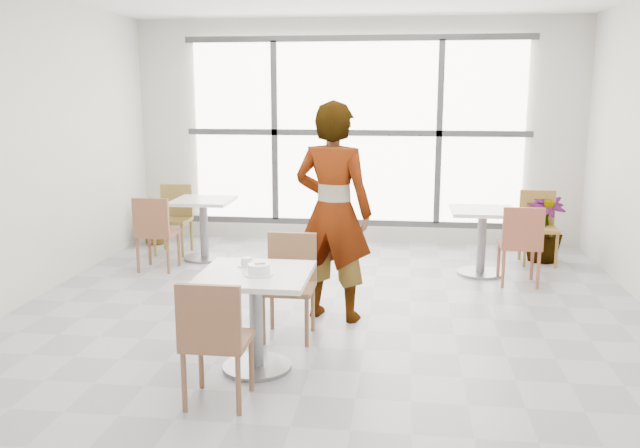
# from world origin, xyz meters

# --- Properties ---
(floor) EXTENTS (7.00, 7.00, 0.00)m
(floor) POSITION_xyz_m (0.00, 0.00, 0.00)
(floor) COLOR #9E9EA5
(floor) RESTS_ON ground
(wall_back) EXTENTS (6.00, 0.00, 6.00)m
(wall_back) POSITION_xyz_m (0.00, 3.50, 1.50)
(wall_back) COLOR silver
(wall_back) RESTS_ON ground
(wall_front) EXTENTS (6.00, 0.00, 6.00)m
(wall_front) POSITION_xyz_m (0.00, -3.50, 1.50)
(wall_front) COLOR silver
(wall_front) RESTS_ON ground
(window) EXTENTS (4.60, 0.07, 2.52)m
(window) POSITION_xyz_m (0.00, 3.44, 1.50)
(window) COLOR white
(window) RESTS_ON ground
(main_table) EXTENTS (0.80, 0.80, 0.75)m
(main_table) POSITION_xyz_m (-0.40, -0.91, 0.52)
(main_table) COLOR white
(main_table) RESTS_ON ground
(chair_near) EXTENTS (0.42, 0.42, 0.87)m
(chair_near) POSITION_xyz_m (-0.53, -1.54, 0.50)
(chair_near) COLOR brown
(chair_near) RESTS_ON ground
(chair_far) EXTENTS (0.42, 0.42, 0.87)m
(chair_far) POSITION_xyz_m (-0.27, -0.16, 0.50)
(chair_far) COLOR #8A613F
(chair_far) RESTS_ON ground
(oatmeal_bowl) EXTENTS (0.21, 0.21, 0.09)m
(oatmeal_bowl) POSITION_xyz_m (-0.36, -0.97, 0.79)
(oatmeal_bowl) COLOR white
(oatmeal_bowl) RESTS_ON main_table
(coffee_cup) EXTENTS (0.16, 0.13, 0.07)m
(coffee_cup) POSITION_xyz_m (-0.50, -0.75, 0.78)
(coffee_cup) COLOR silver
(coffee_cup) RESTS_ON main_table
(person) EXTENTS (0.82, 0.64, 1.98)m
(person) POSITION_xyz_m (0.04, 0.31, 0.99)
(person) COLOR black
(person) RESTS_ON ground
(bg_table_left) EXTENTS (0.70, 0.70, 0.75)m
(bg_table_left) POSITION_xyz_m (-1.77, 2.26, 0.49)
(bg_table_left) COLOR silver
(bg_table_left) RESTS_ON ground
(bg_table_right) EXTENTS (0.70, 0.70, 0.75)m
(bg_table_right) POSITION_xyz_m (1.55, 1.99, 0.49)
(bg_table_right) COLOR white
(bg_table_right) RESTS_ON ground
(bg_chair_left_near) EXTENTS (0.42, 0.42, 0.87)m
(bg_chair_left_near) POSITION_xyz_m (-2.16, 1.64, 0.50)
(bg_chair_left_near) COLOR brown
(bg_chair_left_near) RESTS_ON ground
(bg_chair_left_far) EXTENTS (0.42, 0.42, 0.87)m
(bg_chair_left_far) POSITION_xyz_m (-2.26, 2.57, 0.50)
(bg_chair_left_far) COLOR olive
(bg_chair_left_far) RESTS_ON ground
(bg_chair_right_near) EXTENTS (0.42, 0.42, 0.87)m
(bg_chair_right_near) POSITION_xyz_m (1.90, 1.56, 0.50)
(bg_chair_right_near) COLOR #9D553C
(bg_chair_right_near) RESTS_ON ground
(bg_chair_right_far) EXTENTS (0.42, 0.42, 0.87)m
(bg_chair_right_far) POSITION_xyz_m (2.27, 2.62, 0.50)
(bg_chair_right_far) COLOR olive
(bg_chair_right_far) RESTS_ON ground
(plant_left) EXTENTS (0.67, 0.61, 0.67)m
(plant_left) POSITION_xyz_m (-2.66, 3.02, 0.34)
(plant_left) COLOR #507D47
(plant_left) RESTS_ON ground
(plant_right) EXTENTS (0.54, 0.54, 0.83)m
(plant_right) POSITION_xyz_m (2.36, 2.68, 0.42)
(plant_right) COLOR #48863C
(plant_right) RESTS_ON ground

